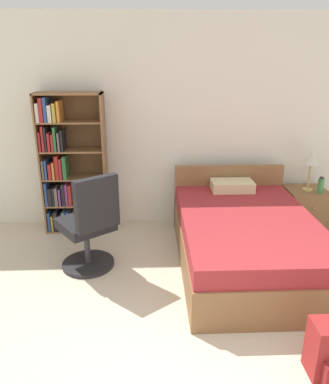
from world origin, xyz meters
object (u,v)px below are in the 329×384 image
bookshelf (66,167)px  water_bottle (321,185)px  bed (245,238)px  nightstand (304,208)px  office_chair (90,227)px  table_lamp (312,159)px

bookshelf → water_bottle: (3.12, -0.19, -0.22)m
bookshelf → bed: 2.29m
bookshelf → bed: size_ratio=0.83×
bookshelf → nightstand: bearing=-1.3°
bookshelf → nightstand: bookshelf is taller
water_bottle → office_chair: bearing=-163.1°
nightstand → table_lamp: table_lamp is taller
bookshelf → water_bottle: bearing=-3.5°
nightstand → water_bottle: size_ratio=2.49×
bed → table_lamp: size_ratio=4.12×
nightstand → water_bottle: bearing=-47.2°
bookshelf → bed: bookshelf is taller
bed → table_lamp: (0.99, 0.84, 0.62)m
office_chair → table_lamp: office_chair is taller
water_bottle → table_lamp: bearing=140.7°
nightstand → table_lamp: size_ratio=1.02×
bookshelf → water_bottle: bookshelf is taller
bed → water_bottle: size_ratio=10.09×
bookshelf → office_chair: bookshelf is taller
office_chair → nightstand: (2.60, 0.94, -0.22)m
bookshelf → table_lamp: bookshelf is taller
table_lamp → water_bottle: (0.12, -0.10, -0.31)m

